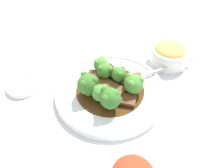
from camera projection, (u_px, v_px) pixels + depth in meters
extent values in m
plane|color=silver|center=(112.00, 94.00, 0.53)|extent=(4.00, 4.00, 0.00)
cylinder|color=white|center=(112.00, 92.00, 0.53)|extent=(0.26, 0.26, 0.01)
torus|color=white|center=(112.00, 90.00, 0.52)|extent=(0.26, 0.26, 0.01)
cylinder|color=#4C2D14|center=(112.00, 90.00, 0.52)|extent=(0.16, 0.16, 0.00)
cube|color=brown|center=(111.00, 88.00, 0.51)|extent=(0.08, 0.07, 0.01)
cube|color=brown|center=(94.00, 81.00, 0.53)|extent=(0.05, 0.07, 0.01)
cube|color=#56331E|center=(122.00, 98.00, 0.49)|extent=(0.08, 0.05, 0.01)
cube|color=#56331E|center=(115.00, 73.00, 0.55)|extent=(0.06, 0.06, 0.01)
cube|color=brown|center=(133.00, 80.00, 0.53)|extent=(0.06, 0.04, 0.02)
cylinder|color=#7FA84C|center=(90.00, 92.00, 0.50)|extent=(0.02, 0.02, 0.01)
sphere|color=#387028|center=(90.00, 84.00, 0.49)|extent=(0.05, 0.05, 0.05)
sphere|color=#387028|center=(96.00, 80.00, 0.48)|extent=(0.02, 0.02, 0.02)
sphere|color=#387028|center=(86.00, 76.00, 0.49)|extent=(0.02, 0.02, 0.02)
sphere|color=#387028|center=(85.00, 84.00, 0.47)|extent=(0.02, 0.02, 0.02)
cylinder|color=#7FA84C|center=(102.00, 98.00, 0.49)|extent=(0.01, 0.01, 0.01)
sphere|color=#4C8E38|center=(102.00, 93.00, 0.48)|extent=(0.04, 0.04, 0.04)
sphere|color=#4C8E38|center=(106.00, 87.00, 0.48)|extent=(0.01, 0.01, 0.01)
sphere|color=#4C8E38|center=(97.00, 88.00, 0.48)|extent=(0.01, 0.01, 0.01)
sphere|color=#4C8E38|center=(103.00, 94.00, 0.47)|extent=(0.01, 0.01, 0.01)
cylinder|color=#7FA84C|center=(103.00, 70.00, 0.56)|extent=(0.01, 0.01, 0.01)
sphere|color=#4C8E38|center=(103.00, 65.00, 0.55)|extent=(0.04, 0.04, 0.04)
sphere|color=#4C8E38|center=(103.00, 59.00, 0.55)|extent=(0.01, 0.01, 0.01)
sphere|color=#4C8E38|center=(98.00, 63.00, 0.54)|extent=(0.01, 0.01, 0.01)
sphere|color=#4C8E38|center=(106.00, 63.00, 0.53)|extent=(0.01, 0.01, 0.01)
cylinder|color=#7FA84C|center=(135.00, 90.00, 0.51)|extent=(0.01, 0.01, 0.01)
sphere|color=#4C8E38|center=(135.00, 84.00, 0.50)|extent=(0.05, 0.05, 0.05)
sphere|color=#4C8E38|center=(132.00, 76.00, 0.50)|extent=(0.02, 0.02, 0.02)
sphere|color=#4C8E38|center=(133.00, 84.00, 0.48)|extent=(0.02, 0.02, 0.02)
sphere|color=#4C8E38|center=(142.00, 80.00, 0.49)|extent=(0.02, 0.02, 0.02)
cylinder|color=#7FA84C|center=(120.00, 81.00, 0.53)|extent=(0.01, 0.01, 0.02)
sphere|color=#427F2D|center=(121.00, 74.00, 0.51)|extent=(0.04, 0.04, 0.04)
sphere|color=#427F2D|center=(116.00, 70.00, 0.51)|extent=(0.01, 0.01, 0.01)
sphere|color=#427F2D|center=(122.00, 74.00, 0.50)|extent=(0.01, 0.01, 0.01)
sphere|color=#427F2D|center=(124.00, 69.00, 0.51)|extent=(0.01, 0.01, 0.01)
cylinder|color=#8EB756|center=(107.00, 77.00, 0.54)|extent=(0.01, 0.01, 0.02)
sphere|color=#427F2D|center=(107.00, 71.00, 0.52)|extent=(0.04, 0.04, 0.04)
sphere|color=#427F2D|center=(102.00, 68.00, 0.51)|extent=(0.01, 0.01, 0.01)
sphere|color=#427F2D|center=(110.00, 69.00, 0.51)|extent=(0.01, 0.01, 0.01)
sphere|color=#427F2D|center=(107.00, 64.00, 0.52)|extent=(0.01, 0.01, 0.01)
cylinder|color=#8EB756|center=(110.00, 105.00, 0.48)|extent=(0.02, 0.02, 0.01)
sphere|color=#387028|center=(110.00, 98.00, 0.46)|extent=(0.05, 0.05, 0.05)
sphere|color=#387028|center=(107.00, 99.00, 0.44)|extent=(0.02, 0.02, 0.02)
sphere|color=#387028|center=(117.00, 94.00, 0.45)|extent=(0.02, 0.02, 0.02)
sphere|color=#387028|center=(107.00, 90.00, 0.46)|extent=(0.02, 0.02, 0.02)
ellipsoid|color=#B7B7BC|center=(136.00, 78.00, 0.54)|extent=(0.07, 0.06, 0.01)
cylinder|color=#B7B7BC|center=(171.00, 66.00, 0.57)|extent=(0.14, 0.07, 0.01)
cylinder|color=white|center=(169.00, 61.00, 0.62)|extent=(0.06, 0.06, 0.01)
cylinder|color=white|center=(170.00, 56.00, 0.61)|extent=(0.11, 0.11, 0.04)
torus|color=white|center=(172.00, 50.00, 0.59)|extent=(0.11, 0.11, 0.01)
ellipsoid|color=tan|center=(172.00, 49.00, 0.59)|extent=(0.08, 0.08, 0.03)
cylinder|color=white|center=(25.00, 86.00, 0.55)|extent=(0.08, 0.08, 0.01)
torus|color=white|center=(24.00, 85.00, 0.54)|extent=(0.08, 0.08, 0.01)
cube|color=silver|center=(55.00, 61.00, 0.62)|extent=(0.10, 0.08, 0.01)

